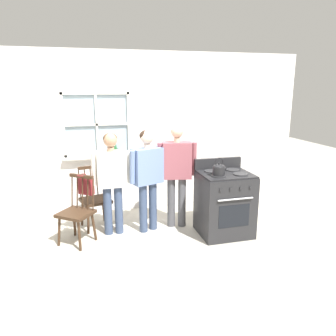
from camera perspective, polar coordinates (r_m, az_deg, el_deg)
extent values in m
plane|color=#B2AD9E|center=(4.70, -4.77, -12.88)|extent=(16.00, 16.00, 0.00)
cube|color=white|center=(6.07, 8.12, 6.55)|extent=(3.10, 0.06, 2.70)
cube|color=white|center=(5.78, -11.78, -2.67)|extent=(1.10, 0.06, 0.99)
cube|color=white|center=(5.55, -12.77, 16.23)|extent=(1.10, 0.06, 0.66)
cube|color=silver|center=(5.58, -11.97, 1.82)|extent=(1.16, 0.10, 0.03)
cube|color=#9EB7C6|center=(5.58, -12.30, 7.44)|extent=(1.04, 0.01, 0.99)
cube|color=silver|center=(5.56, -12.29, 7.40)|extent=(0.04, 0.02, 1.05)
cube|color=silver|center=(5.56, -12.29, 7.40)|extent=(1.10, 0.02, 0.04)
cube|color=silver|center=(5.56, -17.78, 7.06)|extent=(0.04, 0.03, 1.05)
cube|color=silver|center=(5.60, -6.84, 7.68)|extent=(0.04, 0.03, 1.05)
cube|color=silver|center=(5.52, -12.56, 12.62)|extent=(1.10, 0.03, 0.04)
cube|color=silver|center=(5.63, -12.02, 2.29)|extent=(1.10, 0.03, 0.04)
cube|color=#3D2819|center=(4.69, -15.78, -7.64)|extent=(0.58, 0.57, 0.04)
cylinder|color=#3D2819|center=(4.77, -18.43, -10.44)|extent=(0.09, 0.06, 0.42)
cylinder|color=#3D2819|center=(4.57, -15.17, -11.33)|extent=(0.06, 0.09, 0.42)
cylinder|color=#3D2819|center=(4.99, -15.98, -9.15)|extent=(0.06, 0.09, 0.42)
cylinder|color=#3D2819|center=(4.79, -12.78, -9.92)|extent=(0.09, 0.06, 0.42)
cylinder|color=#3D2819|center=(4.84, -16.37, -4.02)|extent=(0.06, 0.06, 0.47)
cylinder|color=#3D2819|center=(4.79, -15.53, -4.17)|extent=(0.06, 0.06, 0.47)
cylinder|color=#3D2819|center=(4.74, -14.68, -4.33)|extent=(0.06, 0.06, 0.47)
cylinder|color=#3D2819|center=(4.68, -13.81, -4.48)|extent=(0.06, 0.06, 0.47)
cylinder|color=#3D2819|center=(4.63, -12.91, -4.64)|extent=(0.06, 0.06, 0.47)
cube|color=#3D2819|center=(4.66, -14.87, -1.39)|extent=(0.32, 0.27, 0.04)
cube|color=#3D2819|center=(5.13, -12.53, -5.54)|extent=(0.51, 0.49, 0.04)
cylinder|color=#3D2819|center=(5.03, -13.71, -8.81)|extent=(0.06, 0.08, 0.42)
cylinder|color=#3D2819|center=(5.12, -10.02, -8.20)|extent=(0.08, 0.06, 0.42)
cylinder|color=#3D2819|center=(5.32, -14.68, -7.60)|extent=(0.08, 0.06, 0.42)
cylinder|color=#3D2819|center=(5.40, -11.18, -7.05)|extent=(0.06, 0.08, 0.42)
cylinder|color=#3D2819|center=(5.17, -15.13, -2.79)|extent=(0.03, 0.07, 0.47)
cylinder|color=#3D2819|center=(5.20, -14.17, -2.66)|extent=(0.03, 0.07, 0.47)
cylinder|color=#3D2819|center=(5.22, -13.22, -2.53)|extent=(0.03, 0.07, 0.47)
cylinder|color=#3D2819|center=(5.24, -12.28, -2.40)|extent=(0.03, 0.07, 0.47)
cylinder|color=#3D2819|center=(5.27, -11.35, -2.27)|extent=(0.03, 0.07, 0.47)
cube|color=#3D2819|center=(5.15, -13.38, 0.15)|extent=(0.38, 0.13, 0.04)
cylinder|color=#384766|center=(4.89, -10.43, -7.30)|extent=(0.12, 0.12, 0.73)
cylinder|color=#384766|center=(4.90, -8.58, -7.16)|extent=(0.12, 0.12, 0.73)
cube|color=white|center=(4.71, -9.81, -0.18)|extent=(0.41, 0.21, 0.51)
cylinder|color=white|center=(4.67, -12.76, -0.19)|extent=(0.08, 0.11, 0.47)
cylinder|color=white|center=(4.71, -6.86, 0.19)|extent=(0.08, 0.11, 0.47)
cylinder|color=tan|center=(4.65, -9.95, 3.25)|extent=(0.10, 0.10, 0.06)
sphere|color=tan|center=(4.63, -10.02, 4.80)|extent=(0.19, 0.19, 0.19)
ellipsoid|color=brown|center=(4.64, -10.05, 5.04)|extent=(0.20, 0.20, 0.16)
cylinder|color=#384766|center=(4.90, -4.34, -6.96)|extent=(0.12, 0.12, 0.74)
cylinder|color=#384766|center=(4.98, -2.65, -6.58)|extent=(0.12, 0.12, 0.74)
cube|color=#6B84B7|center=(4.75, -3.60, 0.37)|extent=(0.48, 0.34, 0.52)
cylinder|color=#6B84B7|center=(4.61, -6.21, 0.15)|extent=(0.11, 0.13, 0.48)
cylinder|color=#6B84B7|center=(4.87, -0.89, 0.97)|extent=(0.11, 0.13, 0.48)
cylinder|color=beige|center=(4.69, -3.65, 3.84)|extent=(0.10, 0.10, 0.06)
sphere|color=beige|center=(4.67, -3.68, 5.40)|extent=(0.20, 0.20, 0.20)
ellipsoid|color=#332319|center=(4.68, -3.78, 5.64)|extent=(0.20, 0.20, 0.16)
cylinder|color=#4C4C51|center=(5.07, 0.57, -5.98)|extent=(0.12, 0.12, 0.78)
cylinder|color=#4C4C51|center=(5.08, 2.44, -5.94)|extent=(0.12, 0.12, 0.78)
cube|color=#934C56|center=(4.89, 1.56, 1.35)|extent=(0.46, 0.29, 0.55)
cylinder|color=#934C56|center=(4.85, -1.41, 1.51)|extent=(0.10, 0.12, 0.51)
cylinder|color=#934C56|center=(4.89, 4.54, 1.58)|extent=(0.10, 0.12, 0.51)
cylinder|color=beige|center=(4.83, 1.58, 4.89)|extent=(0.10, 0.10, 0.07)
sphere|color=beige|center=(4.81, 1.59, 6.39)|extent=(0.19, 0.19, 0.19)
ellipsoid|color=silver|center=(4.83, 1.58, 6.61)|extent=(0.19, 0.19, 0.15)
cube|color=#232326|center=(4.87, 9.78, -6.27)|extent=(0.73, 0.64, 0.90)
cube|color=black|center=(4.74, 10.01, -1.02)|extent=(0.72, 0.61, 0.02)
cylinder|color=#2D2D30|center=(4.55, 8.80, -1.34)|extent=(0.20, 0.20, 0.02)
cylinder|color=#2D2D30|center=(4.69, 12.50, -1.05)|extent=(0.20, 0.20, 0.02)
cylinder|color=#2D2D30|center=(4.78, 7.58, -0.56)|extent=(0.20, 0.20, 0.02)
cylinder|color=#2D2D30|center=(4.91, 11.14, -0.31)|extent=(0.20, 0.20, 0.02)
cube|color=#232326|center=(4.97, 8.66, 0.84)|extent=(0.73, 0.06, 0.16)
cube|color=black|center=(4.62, 11.43, -8.22)|extent=(0.46, 0.01, 0.32)
cylinder|color=silver|center=(4.52, 11.70, -5.35)|extent=(0.51, 0.02, 0.02)
cylinder|color=#232326|center=(4.39, 9.14, -3.81)|extent=(0.04, 0.02, 0.04)
cylinder|color=#232326|center=(4.45, 10.87, -3.64)|extent=(0.04, 0.02, 0.04)
cylinder|color=#232326|center=(4.52, 12.55, -3.47)|extent=(0.04, 0.02, 0.04)
cylinder|color=#232326|center=(4.58, 14.19, -3.31)|extent=(0.04, 0.02, 0.04)
cylinder|color=black|center=(4.53, 8.83, -0.50)|extent=(0.17, 0.17, 0.12)
ellipsoid|color=black|center=(4.52, 8.86, 0.23)|extent=(0.16, 0.16, 0.07)
sphere|color=black|center=(4.51, 8.88, 0.79)|extent=(0.03, 0.03, 0.03)
cylinder|color=black|center=(4.56, 9.77, -0.22)|extent=(0.08, 0.03, 0.07)
torus|color=black|center=(4.51, 8.89, 1.04)|extent=(0.12, 0.01, 0.12)
cylinder|color=#42474C|center=(5.58, -9.24, 2.68)|extent=(0.13, 0.13, 0.11)
cylinder|color=#33261C|center=(5.57, -9.26, 3.16)|extent=(0.12, 0.12, 0.01)
cone|color=#286033|center=(5.56, -9.12, 4.05)|extent=(0.06, 0.04, 0.16)
cone|color=#286033|center=(5.58, -9.32, 3.60)|extent=(0.04, 0.05, 0.07)
cone|color=#286033|center=(5.55, -9.50, 4.03)|extent=(0.08, 0.05, 0.16)
cone|color=#286033|center=(5.54, -9.37, 3.65)|extent=(0.04, 0.05, 0.09)
cone|color=#286033|center=(5.54, -9.14, 3.81)|extent=(0.05, 0.06, 0.12)
cube|color=maroon|center=(4.77, -14.09, -2.93)|extent=(0.23, 0.21, 0.26)
torus|color=maroon|center=(4.67, -14.80, -1.19)|extent=(0.17, 0.17, 0.01)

